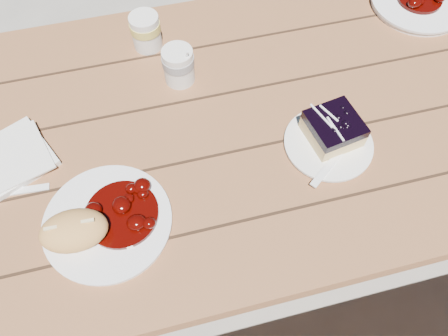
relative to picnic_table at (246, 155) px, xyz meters
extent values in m
plane|color=gray|center=(0.00, 0.00, -0.59)|extent=(60.00, 60.00, 0.00)
cube|color=brown|center=(0.00, 0.00, 0.14)|extent=(2.00, 0.80, 0.05)
cube|color=brown|center=(0.00, 0.65, -0.15)|extent=(1.80, 0.25, 0.04)
cube|color=brown|center=(0.80, 0.65, -0.38)|extent=(0.06, 0.06, 0.42)
cylinder|color=white|center=(-0.34, -0.18, 0.17)|extent=(0.24, 0.24, 0.02)
ellipsoid|color=#E0A256|center=(-0.39, -0.20, 0.21)|extent=(0.13, 0.09, 0.06)
cylinder|color=white|center=(0.14, -0.11, 0.17)|extent=(0.18, 0.18, 0.01)
cube|color=#F6D286|center=(0.15, -0.10, 0.19)|extent=(0.12, 0.12, 0.03)
cube|color=black|center=(0.15, -0.10, 0.22)|extent=(0.12, 0.12, 0.02)
cylinder|color=white|center=(-0.13, 0.15, 0.21)|extent=(0.07, 0.07, 0.09)
cube|color=white|center=(-0.52, 0.01, 0.17)|extent=(0.20, 0.20, 0.01)
cylinder|color=white|center=(0.54, 0.25, 0.17)|extent=(0.24, 0.24, 0.02)
cylinder|color=white|center=(-0.18, 0.28, 0.21)|extent=(0.07, 0.07, 0.09)
camera|label=1|loc=(-0.20, -0.56, 0.95)|focal=35.00mm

